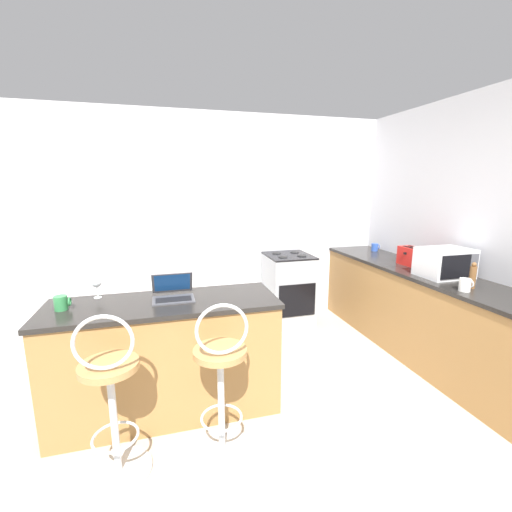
% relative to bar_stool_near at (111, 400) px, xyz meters
% --- Properties ---
extents(ground_plane, '(20.00, 20.00, 0.00)m').
position_rel_bar_stool_near_xyz_m(ground_plane, '(0.86, -0.14, -0.51)').
color(ground_plane, '#ADA393').
extents(wall_back, '(12.00, 0.06, 2.60)m').
position_rel_bar_stool_near_xyz_m(wall_back, '(0.86, 2.29, 0.79)').
color(wall_back, silver).
rests_on(wall_back, ground_plane).
extents(breakfast_bar, '(1.69, 0.61, 0.90)m').
position_rel_bar_stool_near_xyz_m(breakfast_bar, '(0.32, 0.56, -0.06)').
color(breakfast_bar, '#9E703D').
rests_on(breakfast_bar, ground_plane).
extents(counter_right, '(0.62, 2.92, 0.90)m').
position_rel_bar_stool_near_xyz_m(counter_right, '(2.87, 0.81, -0.06)').
color(counter_right, '#9E703D').
rests_on(counter_right, ground_plane).
extents(bar_stool_near, '(0.40, 0.40, 1.07)m').
position_rel_bar_stool_near_xyz_m(bar_stool_near, '(0.00, 0.00, 0.00)').
color(bar_stool_near, silver).
rests_on(bar_stool_near, ground_plane).
extents(bar_stool_far, '(0.40, 0.40, 1.07)m').
position_rel_bar_stool_near_xyz_m(bar_stool_far, '(0.65, 0.00, 0.00)').
color(bar_stool_far, silver).
rests_on(bar_stool_far, ground_plane).
extents(laptop, '(0.31, 0.27, 0.19)m').
position_rel_bar_stool_near_xyz_m(laptop, '(0.40, 0.62, 0.43)').
color(laptop, '#47474C').
rests_on(laptop, breakfast_bar).
extents(microwave, '(0.44, 0.35, 0.27)m').
position_rel_bar_stool_near_xyz_m(microwave, '(2.88, 0.59, 0.52)').
color(microwave, silver).
rests_on(microwave, counter_right).
extents(toaster, '(0.18, 0.29, 0.20)m').
position_rel_bar_stool_near_xyz_m(toaster, '(2.91, 1.05, 0.48)').
color(toaster, red).
rests_on(toaster, counter_right).
extents(stove_range, '(0.54, 0.60, 0.91)m').
position_rel_bar_stool_near_xyz_m(stove_range, '(1.84, 1.94, -0.06)').
color(stove_range, '#9EA3A8').
rests_on(stove_range, ground_plane).
extents(mug_blue, '(0.10, 0.08, 0.10)m').
position_rel_bar_stool_near_xyz_m(mug_blue, '(3.02, 1.88, 0.43)').
color(mug_blue, '#2D51AD').
rests_on(mug_blue, counter_right).
extents(mug_white, '(0.10, 0.09, 0.10)m').
position_rel_bar_stool_near_xyz_m(mug_white, '(2.70, 0.17, 0.44)').
color(mug_white, white).
rests_on(mug_white, counter_right).
extents(wine_glass_tall, '(0.08, 0.08, 0.16)m').
position_rel_bar_stool_near_xyz_m(wine_glass_tall, '(-0.16, 0.79, 0.50)').
color(wine_glass_tall, silver).
rests_on(wine_glass_tall, breakfast_bar).
extents(mug_green, '(0.11, 0.09, 0.10)m').
position_rel_bar_stool_near_xyz_m(mug_green, '(-0.36, 0.57, 0.44)').
color(mug_green, '#338447').
rests_on(mug_green, breakfast_bar).
extents(pepper_mill, '(0.05, 0.05, 0.22)m').
position_rel_bar_stool_near_xyz_m(pepper_mill, '(2.82, 0.22, 0.49)').
color(pepper_mill, brown).
rests_on(pepper_mill, counter_right).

